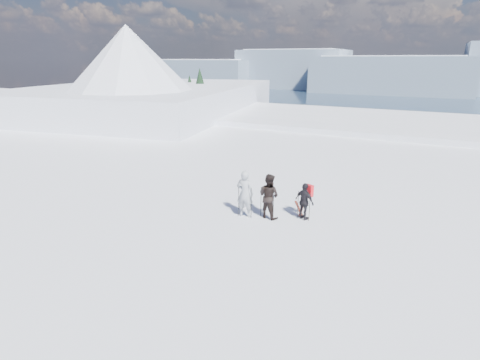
{
  "coord_description": "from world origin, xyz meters",
  "views": [
    {
      "loc": [
        3.68,
        -9.17,
        6.21
      ],
      "look_at": [
        -2.45,
        3.0,
        1.77
      ],
      "focal_mm": 28.0,
      "sensor_mm": 36.0,
      "label": 1
    }
  ],
  "objects_px": {
    "skier_dark": "(269,196)",
    "skis_loose": "(300,208)",
    "skier_grey": "(245,194)",
    "skier_pack": "(304,202)"
  },
  "relations": [
    {
      "from": "skier_dark",
      "to": "skier_pack",
      "type": "relative_size",
      "value": 1.21
    },
    {
      "from": "skier_pack",
      "to": "skier_dark",
      "type": "bearing_deg",
      "value": 41.12
    },
    {
      "from": "skier_dark",
      "to": "skier_pack",
      "type": "distance_m",
      "value": 1.44
    },
    {
      "from": "skier_grey",
      "to": "skier_pack",
      "type": "distance_m",
      "value": 2.41
    },
    {
      "from": "skier_grey",
      "to": "skier_dark",
      "type": "bearing_deg",
      "value": -163.51
    },
    {
      "from": "skier_dark",
      "to": "skis_loose",
      "type": "bearing_deg",
      "value": -108.42
    },
    {
      "from": "skier_grey",
      "to": "skis_loose",
      "type": "relative_size",
      "value": 1.17
    },
    {
      "from": "skier_grey",
      "to": "skier_dark",
      "type": "height_order",
      "value": "skier_grey"
    },
    {
      "from": "skier_grey",
      "to": "skis_loose",
      "type": "bearing_deg",
      "value": -139.05
    },
    {
      "from": "skier_dark",
      "to": "skis_loose",
      "type": "relative_size",
      "value": 1.1
    }
  ]
}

